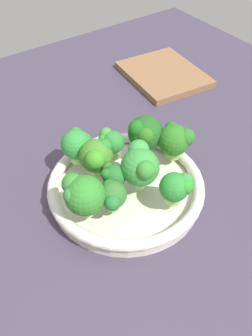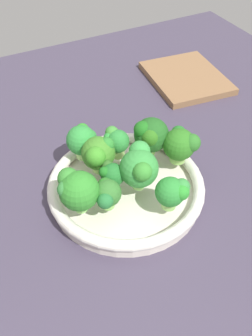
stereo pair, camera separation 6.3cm
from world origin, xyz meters
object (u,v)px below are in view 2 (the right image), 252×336
(broccoli_floret_2, at_px, (77,190))
(broccoli_floret_5, at_px, (150,135))
(broccoli_floret_0, at_px, (139,167))
(broccoli_floret_3, at_px, (173,192))
(broccoli_floret_4, at_px, (107,195))
(cutting_board, at_px, (186,78))
(broccoli_floret_7, at_px, (181,144))
(broccoli_floret_9, at_px, (82,140))
(bowl, at_px, (126,187))
(broccoli_floret_8, at_px, (98,154))
(broccoli_floret_1, at_px, (116,141))
(broccoli_floret_6, at_px, (112,175))

(broccoli_floret_2, xyz_separation_m, broccoli_floret_5, (0.06, -0.17, -0.00))
(broccoli_floret_0, height_order, broccoli_floret_3, broccoli_floret_0)
(broccoli_floret_4, bearing_deg, cutting_board, -49.05)
(cutting_board, bearing_deg, broccoli_floret_7, 143.44)
(broccoli_floret_3, distance_m, broccoli_floret_7, 0.11)
(broccoli_floret_4, bearing_deg, broccoli_floret_5, -56.01)
(broccoli_floret_9, bearing_deg, bowl, -156.39)
(broccoli_floret_3, height_order, broccoli_floret_7, broccoli_floret_7)
(broccoli_floret_5, bearing_deg, broccoli_floret_7, -136.23)
(broccoli_floret_8, bearing_deg, broccoli_floret_0, -145.08)
(broccoli_floret_1, height_order, broccoli_floret_8, broccoli_floret_8)
(broccoli_floret_8, relative_size, broccoli_floret_9, 1.05)
(broccoli_floret_8, distance_m, broccoli_floret_9, 0.05)
(broccoli_floret_0, relative_size, broccoli_floret_5, 1.03)
(broccoli_floret_7, bearing_deg, broccoli_floret_0, 104.06)
(broccoli_floret_2, height_order, broccoli_floret_7, broccoli_floret_2)
(broccoli_floret_3, height_order, broccoli_floret_6, broccoli_floret_3)
(broccoli_floret_0, distance_m, broccoli_floret_5, 0.09)
(broccoli_floret_0, bearing_deg, broccoli_floret_9, 25.23)
(broccoli_floret_0, relative_size, broccoli_floret_3, 1.33)
(bowl, xyz_separation_m, broccoli_floret_7, (0.00, -0.11, 0.06))
(broccoli_floret_0, bearing_deg, broccoli_floret_3, -158.24)
(broccoli_floret_4, distance_m, broccoli_floret_8, 0.09)
(broccoli_floret_2, xyz_separation_m, broccoli_floret_6, (0.02, -0.07, -0.01))
(bowl, distance_m, broccoli_floret_1, 0.09)
(broccoli_floret_6, height_order, broccoli_floret_8, broccoli_floret_8)
(broccoli_floret_0, xyz_separation_m, broccoli_floret_4, (-0.02, 0.07, -0.01))
(broccoli_floret_9, distance_m, cutting_board, 0.40)
(broccoli_floret_5, bearing_deg, broccoli_floret_8, 90.24)
(broccoli_floret_3, xyz_separation_m, broccoli_floret_9, (0.18, 0.08, 0.00))
(broccoli_floret_0, bearing_deg, bowl, 31.77)
(broccoli_floret_2, bearing_deg, broccoli_floret_7, -83.28)
(broccoli_floret_5, xyz_separation_m, broccoli_floret_6, (-0.05, 0.10, -0.01))
(broccoli_floret_5, distance_m, cutting_board, 0.34)
(broccoli_floret_1, xyz_separation_m, broccoli_floret_5, (-0.02, -0.06, 0.01))
(broccoli_floret_0, bearing_deg, broccoli_floret_5, -41.92)
(broccoli_floret_5, xyz_separation_m, broccoli_floret_8, (-0.00, 0.10, -0.00))
(broccoli_floret_2, bearing_deg, cutting_board, -53.84)
(broccoli_floret_8, bearing_deg, broccoli_floret_1, -61.62)
(broccoli_floret_4, bearing_deg, broccoli_floret_7, -74.94)
(broccoli_floret_7, distance_m, broccoli_floret_9, 0.17)
(broccoli_floret_1, relative_size, broccoli_floret_5, 0.76)
(broccoli_floret_9, bearing_deg, broccoli_floret_3, -155.98)
(broccoli_floret_0, relative_size, broccoli_floret_4, 1.44)
(broccoli_floret_6, bearing_deg, broccoli_floret_9, 7.21)
(broccoli_floret_1, relative_size, cutting_board, 0.27)
(broccoli_floret_5, distance_m, broccoli_floret_6, 0.11)
(broccoli_floret_2, distance_m, broccoli_floret_3, 0.15)
(broccoli_floret_2, height_order, broccoli_floret_4, broccoli_floret_2)
(broccoli_floret_6, relative_size, cutting_board, 0.24)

